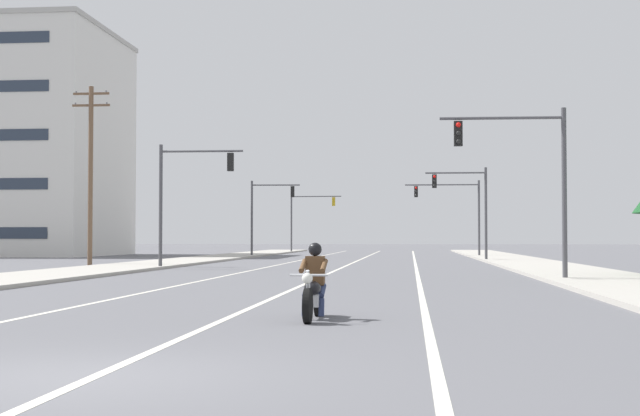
% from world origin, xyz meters
% --- Properties ---
extents(ground_plane, '(400.00, 400.00, 0.00)m').
position_xyz_m(ground_plane, '(0.00, 0.00, 0.00)').
color(ground_plane, '#5B5B60').
extents(lane_stripe_center, '(0.16, 100.00, 0.01)m').
position_xyz_m(lane_stripe_center, '(0.18, 45.00, 0.00)').
color(lane_stripe_center, beige).
rests_on(lane_stripe_center, ground).
extents(lane_stripe_left, '(0.16, 100.00, 0.01)m').
position_xyz_m(lane_stripe_left, '(-3.79, 45.00, 0.00)').
color(lane_stripe_left, beige).
rests_on(lane_stripe_left, ground).
extents(lane_stripe_right, '(0.16, 100.00, 0.01)m').
position_xyz_m(lane_stripe_right, '(4.00, 45.00, 0.00)').
color(lane_stripe_right, beige).
rests_on(lane_stripe_right, ground).
extents(sidewalk_kerb_right, '(4.40, 110.00, 0.14)m').
position_xyz_m(sidewalk_kerb_right, '(10.56, 40.00, 0.07)').
color(sidewalk_kerb_right, '#ADA89E').
rests_on(sidewalk_kerb_right, ground).
extents(sidewalk_kerb_left, '(4.40, 110.00, 0.14)m').
position_xyz_m(sidewalk_kerb_left, '(-10.56, 40.00, 0.07)').
color(sidewalk_kerb_left, '#ADA89E').
rests_on(sidewalk_kerb_left, ground).
extents(motorcycle_with_rider, '(0.70, 2.19, 1.46)m').
position_xyz_m(motorcycle_with_rider, '(1.87, 7.19, 0.59)').
color(motorcycle_with_rider, black).
rests_on(motorcycle_with_rider, ground).
extents(traffic_signal_near_right, '(4.49, 0.45, 6.20)m').
position_xyz_m(traffic_signal_near_right, '(7.91, 22.77, 4.07)').
color(traffic_signal_near_right, '#47474C').
rests_on(traffic_signal_near_right, ground).
extents(traffic_signal_near_left, '(4.24, 0.37, 6.20)m').
position_xyz_m(traffic_signal_near_left, '(-7.49, 33.80, 4.06)').
color(traffic_signal_near_left, '#47474C').
rests_on(traffic_signal_near_left, ground).
extents(traffic_signal_mid_right, '(4.05, 0.40, 6.20)m').
position_xyz_m(traffic_signal_mid_right, '(7.55, 50.05, 4.05)').
color(traffic_signal_mid_right, '#47474C').
rests_on(traffic_signal_mid_right, ground).
extents(traffic_signal_mid_left, '(4.01, 0.50, 6.20)m').
position_xyz_m(traffic_signal_mid_left, '(-8.06, 62.43, 4.04)').
color(traffic_signal_mid_left, '#47474C').
rests_on(traffic_signal_mid_left, ground).
extents(traffic_signal_far_right, '(6.04, 0.41, 6.20)m').
position_xyz_m(traffic_signal_far_right, '(7.47, 63.52, 4.17)').
color(traffic_signal_far_right, '#47474C').
rests_on(traffic_signal_far_right, ground).
extents(traffic_signal_far_left, '(5.35, 0.53, 6.20)m').
position_xyz_m(traffic_signal_far_left, '(-7.12, 82.97, 4.13)').
color(traffic_signal_far_left, '#47474C').
rests_on(traffic_signal_far_left, ground).
extents(utility_pole_left_near, '(2.13, 0.26, 9.92)m').
position_xyz_m(utility_pole_left_near, '(-13.84, 37.98, 5.32)').
color(utility_pole_left_near, brown).
rests_on(utility_pole_left_near, ground).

